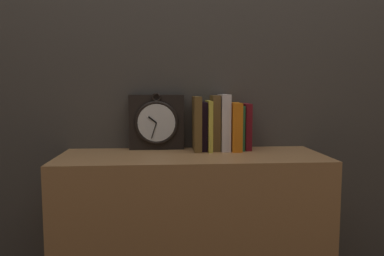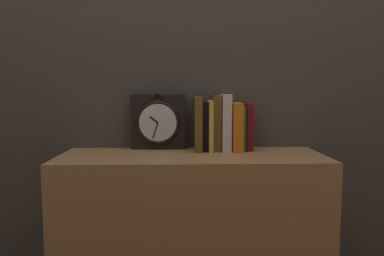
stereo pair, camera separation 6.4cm
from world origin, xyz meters
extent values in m
cube|color=#47423D|center=(0.00, 0.21, 1.30)|extent=(6.00, 0.05, 2.60)
cube|color=#A87547|center=(0.00, 0.00, 0.38)|extent=(1.01, 0.37, 0.77)
cube|color=black|center=(-0.14, 0.15, 0.88)|extent=(0.23, 0.05, 0.23)
torus|color=black|center=(-0.14, 0.12, 0.88)|extent=(0.18, 0.01, 0.18)
cylinder|color=silver|center=(-0.14, 0.12, 0.88)|extent=(0.15, 0.01, 0.15)
cube|color=black|center=(-0.15, 0.11, 0.89)|extent=(0.04, 0.00, 0.03)
cube|color=black|center=(-0.15, 0.11, 0.85)|extent=(0.02, 0.00, 0.06)
torus|color=black|center=(-0.14, 0.12, 0.98)|extent=(0.04, 0.01, 0.04)
cube|color=brown|center=(0.03, 0.10, 0.88)|extent=(0.03, 0.14, 0.22)
cube|color=black|center=(0.05, 0.11, 0.87)|extent=(0.02, 0.12, 0.20)
cube|color=#DECA44|center=(0.08, 0.10, 0.87)|extent=(0.02, 0.15, 0.20)
cube|color=brown|center=(0.10, 0.11, 0.88)|extent=(0.03, 0.12, 0.22)
cube|color=white|center=(0.14, 0.11, 0.88)|extent=(0.04, 0.13, 0.23)
cube|color=orange|center=(0.18, 0.10, 0.86)|extent=(0.04, 0.14, 0.20)
cube|color=#29663E|center=(0.21, 0.12, 0.86)|extent=(0.01, 0.12, 0.18)
cube|color=maroon|center=(0.24, 0.12, 0.86)|extent=(0.03, 0.11, 0.19)
camera|label=1|loc=(-0.11, -1.41, 1.02)|focal=35.00mm
camera|label=2|loc=(-0.04, -1.41, 1.02)|focal=35.00mm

